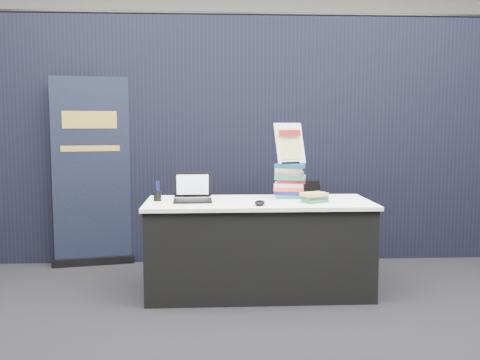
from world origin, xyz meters
name	(u,v)px	position (x,y,z in m)	size (l,w,h in m)	color
floor	(265,316)	(0.00, 0.00, 0.00)	(8.00, 8.00, 0.00)	black
wall_back	(237,97)	(0.00, 4.00, 1.75)	(8.00, 0.02, 3.50)	beige
drape_partition	(249,141)	(0.00, 1.60, 1.20)	(6.00, 0.08, 2.40)	black
display_table	(258,247)	(0.00, 0.55, 0.38)	(1.80, 0.75, 0.75)	black
laptop	(193,195)	(-0.52, 0.54, 0.81)	(0.31, 0.25, 0.23)	black
mouse	(260,203)	(-0.01, 0.31, 0.77)	(0.08, 0.13, 0.04)	black
brochure_left	(169,205)	(-0.70, 0.35, 0.75)	(0.25, 0.18, 0.00)	white
brochure_mid	(175,204)	(-0.66, 0.40, 0.75)	(0.30, 0.21, 0.00)	silver
brochure_right	(213,203)	(-0.36, 0.47, 0.75)	(0.34, 0.24, 0.00)	white
pen_cup	(158,196)	(-0.81, 0.58, 0.79)	(0.06, 0.06, 0.08)	black
book_stack_tall	(290,181)	(0.28, 0.71, 0.89)	(0.26, 0.23, 0.28)	#195D62
book_stack_short	(314,197)	(0.43, 0.45, 0.79)	(0.22, 0.20, 0.08)	#1F7447
info_sign	(290,144)	(0.28, 0.75, 1.20)	(0.28, 0.19, 0.35)	black
pullup_banner	(92,183)	(-1.52, 1.50, 0.80)	(0.77, 0.25, 1.81)	black
stacking_chair	(303,219)	(0.50, 1.35, 0.45)	(0.48, 0.50, 0.82)	black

